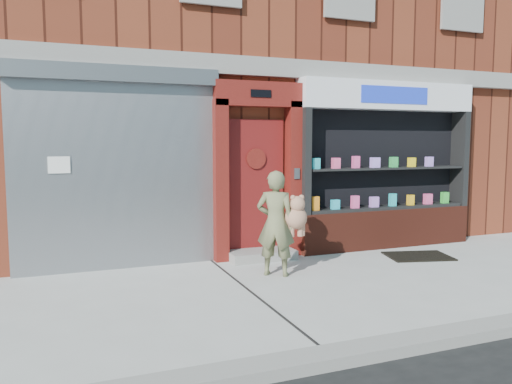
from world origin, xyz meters
TOP-DOWN VIEW (x-y plane):
  - ground at (0.00, 0.00)m, footprint 80.00×80.00m
  - curb at (0.00, -2.15)m, footprint 60.00×0.30m
  - building at (-0.00, 5.99)m, footprint 12.00×8.16m
  - shutter_bay at (-3.00, 1.93)m, footprint 3.10×0.30m
  - red_door_bay at (-0.75, 1.86)m, footprint 1.52×0.58m
  - pharmacy_bay at (1.75, 1.81)m, footprint 3.50×0.41m
  - woman at (-0.88, 0.69)m, footprint 0.80×0.62m
  - doormat at (1.77, 0.88)m, footprint 1.18×0.95m

SIDE VIEW (x-z plane):
  - ground at x=0.00m, z-range 0.00..0.00m
  - doormat at x=1.77m, z-range 0.00..0.03m
  - curb at x=0.00m, z-range 0.00..0.12m
  - woman at x=-0.88m, z-range 0.02..1.54m
  - pharmacy_bay at x=1.75m, z-range -0.13..2.87m
  - red_door_bay at x=-0.75m, z-range 0.01..2.91m
  - shutter_bay at x=-3.00m, z-range 0.20..3.24m
  - building at x=0.00m, z-range 0.00..8.00m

